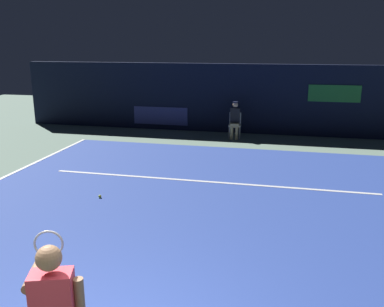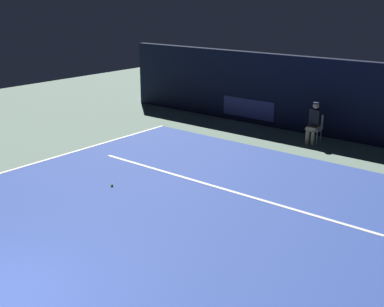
{
  "view_description": "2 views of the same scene",
  "coord_description": "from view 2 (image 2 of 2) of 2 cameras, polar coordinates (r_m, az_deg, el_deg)",
  "views": [
    {
      "loc": [
        1.81,
        -3.19,
        3.36
      ],
      "look_at": [
        -0.28,
        5.95,
        0.84
      ],
      "focal_mm": 38.83,
      "sensor_mm": 36.0,
      "label": 1
    },
    {
      "loc": [
        6.63,
        -2.79,
        4.57
      ],
      "look_at": [
        -0.41,
        5.86,
        0.96
      ],
      "focal_mm": 45.99,
      "sensor_mm": 36.0,
      "label": 2
    }
  ],
  "objects": [
    {
      "name": "ground_plane",
      "position": [
        10.86,
        -2.9,
        -6.99
      ],
      "size": [
        33.24,
        33.24,
        0.0
      ],
      "primitive_type": "plane",
      "color": "slate"
    },
    {
      "name": "court_surface",
      "position": [
        10.85,
        -2.9,
        -6.96
      ],
      "size": [
        10.4,
        10.99,
        0.01
      ],
      "primitive_type": "cube",
      "color": "#2D479E",
      "rests_on": "ground"
    },
    {
      "name": "line_sideline_right",
      "position": [
        14.58,
        -18.16,
        -1.2
      ],
      "size": [
        0.1,
        10.99,
        0.01
      ],
      "primitive_type": "cube",
      "color": "white",
      "rests_on": "court_surface"
    },
    {
      "name": "line_service",
      "position": [
        12.22,
        3.14,
        -3.97
      ],
      "size": [
        8.12,
        0.1,
        0.01
      ],
      "primitive_type": "cube",
      "color": "white",
      "rests_on": "court_surface"
    },
    {
      "name": "back_wall",
      "position": [
        17.03,
        15.54,
        6.21
      ],
      "size": [
        17.3,
        0.33,
        2.6
      ],
      "color": "black",
      "rests_on": "ground"
    },
    {
      "name": "line_judge_on_chair",
      "position": [
        16.22,
        13.98,
        3.54
      ],
      "size": [
        0.47,
        0.55,
        1.32
      ],
      "color": "white",
      "rests_on": "ground"
    },
    {
      "name": "tennis_ball",
      "position": [
        12.44,
        -9.26,
        -3.64
      ],
      "size": [
        0.07,
        0.07,
        0.07
      ],
      "primitive_type": "sphere",
      "color": "#CCE033",
      "rests_on": "court_surface"
    }
  ]
}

